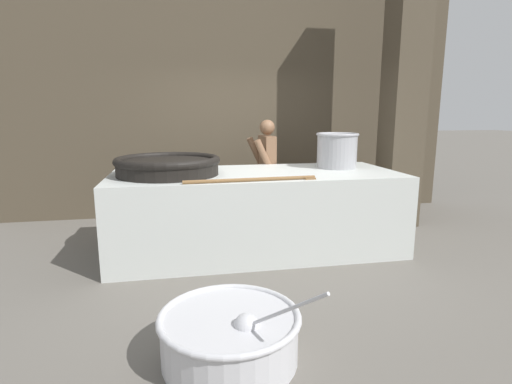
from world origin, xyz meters
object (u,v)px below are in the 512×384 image
stock_pot (337,150)px  cook (266,170)px  giant_wok_near (168,165)px  prep_bowl_vegetables (230,334)px

stock_pot → cook: 1.17m
stock_pot → giant_wok_near: bearing=-174.5°
stock_pot → prep_bowl_vegetables: 3.20m
giant_wok_near → stock_pot: 2.21m
giant_wok_near → prep_bowl_vegetables: giant_wok_near is taller
giant_wok_near → cook: (1.42, 1.01, -0.24)m
prep_bowl_vegetables → giant_wok_near: bearing=101.0°
giant_wok_near → cook: 1.75m
stock_pot → cook: (-0.78, 0.80, -0.36)m
giant_wok_near → prep_bowl_vegetables: bearing=-79.0°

